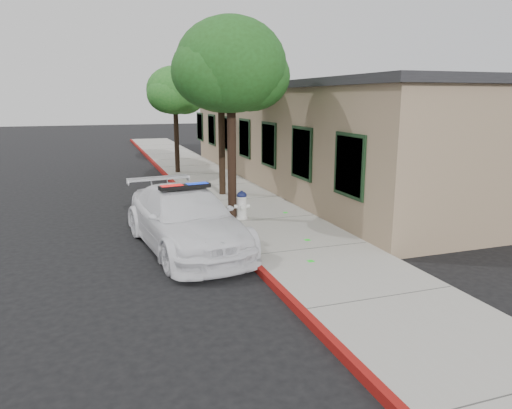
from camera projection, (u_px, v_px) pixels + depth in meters
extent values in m
plane|color=black|center=(246.00, 262.00, 10.86)|extent=(120.00, 120.00, 0.00)
cube|color=gray|center=(266.00, 221.00, 14.12)|extent=(3.20, 60.00, 0.15)
cube|color=maroon|center=(216.00, 226.00, 13.63)|extent=(0.14, 60.00, 0.16)
cube|color=#8B745B|center=(328.00, 137.00, 20.85)|extent=(7.00, 20.00, 4.00)
cube|color=black|center=(329.00, 87.00, 20.38)|extent=(7.30, 20.30, 0.24)
cube|color=black|center=(349.00, 165.00, 12.36)|extent=(0.08, 1.48, 1.68)
cube|color=black|center=(302.00, 153.00, 15.13)|extent=(0.08, 1.48, 1.68)
cube|color=black|center=(269.00, 145.00, 17.90)|extent=(0.08, 1.48, 1.68)
cube|color=black|center=(245.00, 138.00, 20.66)|extent=(0.08, 1.48, 1.68)
cube|color=black|center=(226.00, 133.00, 23.43)|extent=(0.08, 1.48, 1.68)
cube|color=black|center=(212.00, 130.00, 26.20)|extent=(0.08, 1.48, 1.68)
cube|color=black|center=(200.00, 127.00, 28.96)|extent=(0.08, 1.48, 1.68)
imported|color=white|center=(186.00, 219.00, 11.69)|extent=(2.77, 5.42, 1.51)
cube|color=black|center=(185.00, 187.00, 11.51)|extent=(1.23, 0.43, 0.10)
cube|color=red|center=(172.00, 187.00, 11.37)|extent=(0.55, 0.31, 0.11)
cube|color=#0C29CE|center=(197.00, 185.00, 11.65)|extent=(0.55, 0.31, 0.11)
cylinder|color=silver|center=(242.00, 217.00, 14.18)|extent=(0.35, 0.35, 0.06)
cylinder|color=silver|center=(242.00, 207.00, 14.11)|extent=(0.29, 0.29, 0.56)
cylinder|color=silver|center=(242.00, 197.00, 14.04)|extent=(0.33, 0.33, 0.04)
ellipsoid|color=#111740|center=(242.00, 195.00, 14.03)|extent=(0.30, 0.30, 0.22)
cylinder|color=#111740|center=(242.00, 192.00, 14.00)|extent=(0.07, 0.07, 0.06)
cylinder|color=silver|center=(236.00, 207.00, 14.07)|extent=(0.14, 0.13, 0.11)
cylinder|color=silver|center=(248.00, 206.00, 14.13)|extent=(0.14, 0.13, 0.11)
cylinder|color=silver|center=(243.00, 207.00, 13.93)|extent=(0.16, 0.14, 0.14)
cylinder|color=black|center=(232.00, 159.00, 13.87)|extent=(0.26, 0.26, 3.54)
ellipsoid|color=#1D4515|center=(231.00, 65.00, 13.29)|extent=(3.15, 3.15, 2.68)
ellipsoid|color=#1D4515|center=(249.00, 76.00, 13.60)|extent=(2.36, 2.36, 2.01)
ellipsoid|color=#1D4515|center=(215.00, 72.00, 13.08)|extent=(2.46, 2.46, 2.09)
cylinder|color=black|center=(222.00, 149.00, 17.43)|extent=(0.24, 0.24, 3.37)
ellipsoid|color=#1A531A|center=(221.00, 79.00, 16.87)|extent=(2.83, 2.83, 2.40)
ellipsoid|color=#1A531A|center=(228.00, 87.00, 17.31)|extent=(2.28, 2.28, 1.94)
ellipsoid|color=#1A531A|center=(212.00, 84.00, 16.62)|extent=(2.19, 2.19, 1.86)
cylinder|color=black|center=(177.00, 140.00, 22.69)|extent=(0.23, 0.23, 3.08)
ellipsoid|color=#1B571C|center=(175.00, 90.00, 22.18)|extent=(2.64, 2.64, 2.24)
ellipsoid|color=#1B571C|center=(184.00, 96.00, 22.51)|extent=(2.02, 2.02, 1.72)
ellipsoid|color=#1B571C|center=(170.00, 94.00, 21.90)|extent=(2.11, 2.11, 1.80)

